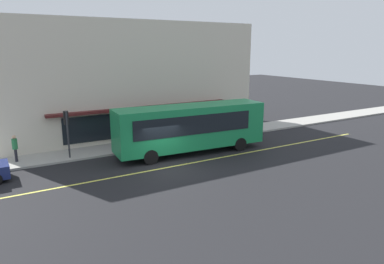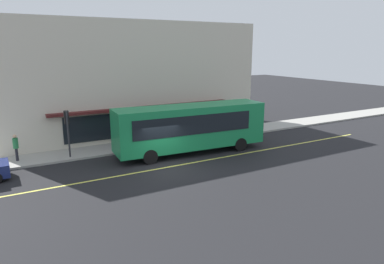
{
  "view_description": "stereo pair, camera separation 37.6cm",
  "coord_description": "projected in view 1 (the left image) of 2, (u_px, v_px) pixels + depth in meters",
  "views": [
    {
      "loc": [
        -9.27,
        -19.09,
        7.43
      ],
      "look_at": [
        2.88,
        1.89,
        1.6
      ],
      "focal_mm": 32.54,
      "sensor_mm": 36.0,
      "label": 1
    },
    {
      "loc": [
        -8.95,
        -19.28,
        7.43
      ],
      "look_at": [
        2.88,
        1.89,
        1.6
      ],
      "focal_mm": 32.54,
      "sensor_mm": 36.0,
      "label": 2
    }
  ],
  "objects": [
    {
      "name": "ground",
      "position": [
        168.0,
        167.0,
        22.32
      ],
      "size": [
        120.0,
        120.0,
        0.0
      ],
      "primitive_type": "plane",
      "color": "black"
    },
    {
      "name": "sidewalk",
      "position": [
        136.0,
        146.0,
        27.06
      ],
      "size": [
        80.0,
        2.79,
        0.15
      ],
      "primitive_type": "cube",
      "color": "#9E9B93",
      "rests_on": "ground"
    },
    {
      "name": "lane_centre_stripe",
      "position": [
        168.0,
        167.0,
        22.32
      ],
      "size": [
        36.0,
        0.16,
        0.01
      ],
      "primitive_type": "cube",
      "color": "#D8D14C",
      "rests_on": "ground"
    },
    {
      "name": "storefront_building",
      "position": [
        126.0,
        78.0,
        31.24
      ],
      "size": [
        21.66,
        8.82,
        9.65
      ],
      "color": "beige",
      "rests_on": "ground"
    },
    {
      "name": "bus",
      "position": [
        191.0,
        126.0,
        25.0
      ],
      "size": [
        11.26,
        3.15,
        3.5
      ],
      "color": "#197F47",
      "rests_on": "ground"
    },
    {
      "name": "traffic_light",
      "position": [
        67.0,
        123.0,
        23.44
      ],
      "size": [
        0.3,
        0.52,
        3.2
      ],
      "color": "#2D2D33",
      "rests_on": "sidewalk"
    },
    {
      "name": "pedestrian_near_storefront",
      "position": [
        15.0,
        146.0,
        22.76
      ],
      "size": [
        0.34,
        0.34,
        1.79
      ],
      "color": "black",
      "rests_on": "sidewalk"
    }
  ]
}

